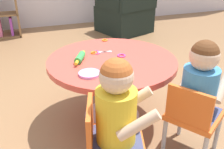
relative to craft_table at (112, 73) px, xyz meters
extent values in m
plane|color=olive|center=(0.00, 0.00, -0.40)|extent=(10.00, 10.00, 0.00)
cylinder|color=silver|center=(0.00, 0.00, -0.39)|extent=(0.44, 0.44, 0.03)
cylinder|color=silver|center=(0.00, 0.00, -0.16)|extent=(0.12, 0.12, 0.48)
cylinder|color=#D84C3F|center=(0.00, 0.00, 0.09)|extent=(0.95, 0.95, 0.04)
cylinder|color=#B7B7BC|center=(-0.04, -0.54, -0.26)|extent=(0.03, 0.03, 0.28)
cylinder|color=#B7B7BC|center=(-0.29, -0.46, -0.26)|extent=(0.03, 0.03, 0.28)
cube|color=orange|center=(-0.20, -0.62, -0.10)|extent=(0.38, 0.38, 0.04)
cube|color=orange|center=(-0.33, -0.58, 0.02)|extent=(0.11, 0.26, 0.22)
cube|color=#3F4772|center=(-0.20, -0.62, -0.10)|extent=(0.35, 0.33, 0.04)
cylinder|color=yellow|center=(-0.20, -0.62, 0.07)|extent=(0.21, 0.21, 0.30)
sphere|color=beige|center=(-0.20, -0.62, 0.30)|extent=(0.17, 0.17, 0.17)
sphere|color=#B25926|center=(-0.20, -0.62, 0.31)|extent=(0.16, 0.16, 0.16)
cylinder|color=beige|center=(-0.14, -0.76, 0.09)|extent=(0.22, 0.12, 0.17)
cylinder|color=beige|center=(-0.07, -0.55, 0.09)|extent=(0.22, 0.12, 0.17)
cylinder|color=#B7B7BC|center=(0.54, -0.59, -0.26)|extent=(0.03, 0.03, 0.28)
cylinder|color=#B7B7BC|center=(0.39, -0.37, -0.26)|extent=(0.03, 0.03, 0.28)
cylinder|color=#B7B7BC|center=(0.18, -0.51, -0.26)|extent=(0.03, 0.03, 0.28)
cube|color=orange|center=(0.36, -0.55, -0.10)|extent=(0.41, 0.41, 0.04)
cube|color=orange|center=(0.24, -0.62, 0.02)|extent=(0.17, 0.24, 0.22)
cube|color=#3F4772|center=(0.36, -0.55, -0.10)|extent=(0.38, 0.37, 0.04)
cylinder|color=#3F8CCC|center=(0.36, -0.55, 0.07)|extent=(0.21, 0.21, 0.30)
sphere|color=beige|center=(0.36, -0.55, 0.30)|extent=(0.17, 0.17, 0.17)
sphere|color=#593319|center=(0.36, -0.55, 0.31)|extent=(0.16, 0.16, 0.16)
cylinder|color=beige|center=(0.50, -0.59, 0.09)|extent=(0.21, 0.16, 0.17)
cylinder|color=beige|center=(0.38, -0.40, 0.09)|extent=(0.21, 0.16, 0.17)
cube|color=olive|center=(-0.61, 2.55, -0.05)|extent=(0.03, 0.28, 0.70)
cube|color=#D8668C|center=(-0.89, 2.55, -0.24)|extent=(0.05, 0.20, 0.25)
cube|color=purple|center=(-0.72, 2.55, -0.24)|extent=(0.04, 0.20, 0.27)
cube|color=black|center=(1.00, 2.20, -0.20)|extent=(0.89, 0.89, 0.40)
cube|color=black|center=(0.72, 2.11, 0.10)|extent=(0.30, 0.60, 0.20)
cylinder|color=green|center=(-0.23, 0.04, 0.14)|extent=(0.11, 0.15, 0.05)
cylinder|color=yellow|center=(-0.19, 0.12, 0.14)|extent=(0.04, 0.05, 0.02)
cylinder|color=yellow|center=(-0.27, -0.04, 0.14)|extent=(0.04, 0.05, 0.02)
cube|color=silver|center=(-0.01, 0.14, 0.12)|extent=(0.11, 0.01, 0.01)
cube|color=silver|center=(-0.01, 0.14, 0.12)|extent=(0.11, 0.06, 0.01)
torus|color=#D83F99|center=(-0.07, 0.13, 0.12)|extent=(0.04, 0.04, 0.01)
torus|color=#D83F99|center=(-0.06, 0.17, 0.12)|extent=(0.04, 0.04, 0.01)
cylinder|color=#CC99E5|center=(-0.23, -0.20, 0.12)|extent=(0.14, 0.14, 0.02)
torus|color=orange|center=(0.08, 0.41, 0.12)|extent=(0.05, 0.05, 0.01)
torus|color=#D83FA5|center=(0.08, 0.02, 0.12)|extent=(0.06, 0.06, 0.01)
torus|color=orange|center=(-0.09, 0.15, 0.12)|extent=(0.05, 0.05, 0.01)
camera|label=1|loc=(-0.60, -1.64, 0.84)|focal=41.48mm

